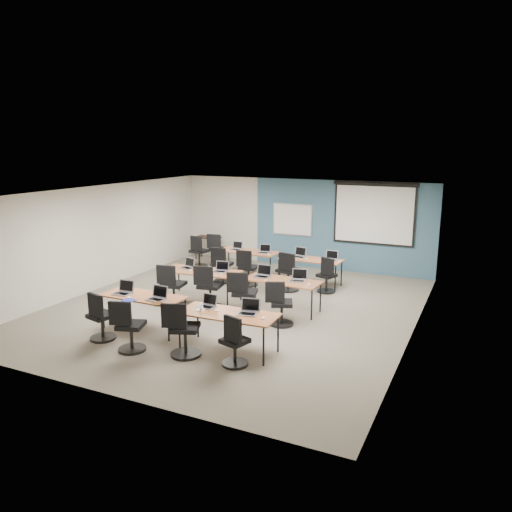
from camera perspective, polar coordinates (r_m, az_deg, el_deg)
The scene contains 58 objects.
floor at distance 11.75m, azimuth -2.40°, elevation -5.90°, with size 8.00×9.00×0.02m, color #6B6354.
ceiling at distance 11.18m, azimuth -2.53°, elevation 7.32°, with size 8.00×9.00×0.02m, color white.
wall_back at distance 15.45m, azimuth 5.31°, elevation 3.75°, with size 8.00×0.04×2.70m, color beige.
wall_front at distance 7.83m, azimuth -17.98°, elevation -5.82°, with size 8.00×0.04×2.70m, color beige.
wall_left at distance 13.68m, azimuth -17.48°, elevation 2.03°, with size 0.04×9.00×2.70m, color beige.
wall_right at distance 10.22m, azimuth 17.85°, elevation -1.51°, with size 0.04×9.00×2.70m, color beige.
blue_accent_panel at distance 15.05m, azimuth 9.76°, elevation 3.38°, with size 5.50×0.04×2.70m, color #3D5977.
whiteboard at distance 15.47m, azimuth 4.18°, elevation 4.16°, with size 1.28×0.03×0.98m.
projector_screen at distance 14.69m, azimuth 13.35°, elevation 5.10°, with size 2.40×0.10×1.82m.
training_table_front_left at distance 10.46m, azimuth -12.76°, elevation -4.68°, with size 1.75×0.73×0.73m.
training_table_front_right at distance 9.20m, azimuth -3.20°, elevation -6.79°, with size 1.84×0.77×0.73m.
training_table_mid_left at distance 12.23m, azimuth -6.26°, elevation -1.85°, with size 1.91×0.80×0.73m.
training_table_mid_right at distance 11.34m, azimuth 3.02°, elevation -2.99°, with size 1.75×0.73×0.73m.
training_table_back_left at distance 14.36m, azimuth -0.86°, elevation 0.41°, with size 1.76×0.73×0.73m.
training_table_back_right at distance 13.45m, azimuth 6.27°, elevation -0.54°, with size 1.67×0.70×0.73m.
laptop_0 at distance 10.66m, azimuth -14.90°, elevation -3.83°, with size 0.36×0.30×0.27m.
mouse_0 at distance 10.36m, azimuth -14.33°, elevation -4.59°, with size 0.06×0.09×0.03m, color white.
task_chair_0 at distance 10.20m, azimuth -17.35°, elevation -7.04°, with size 0.50×0.50×0.99m.
laptop_1 at distance 10.12m, azimuth -11.20°, elevation -4.53°, with size 0.35×0.30×0.27m.
mouse_1 at distance 9.77m, azimuth -9.98°, elevation -5.42°, with size 0.06×0.10×0.04m, color white.
task_chair_1 at distance 9.53m, azimuth -14.36°, elevation -8.22°, with size 0.53×0.52×1.00m.
laptop_2 at distance 9.53m, azimuth -5.53°, elevation -5.46°, with size 0.31×0.27×0.24m.
mouse_2 at distance 9.30m, azimuth -4.57°, elevation -6.22°, with size 0.06×0.10×0.03m, color white.
task_chair_2 at distance 9.13m, azimuth -8.38°, elevation -8.79°, with size 0.58×0.56×1.03m.
laptop_3 at distance 9.12m, azimuth -0.87°, elevation -6.20°, with size 0.36×0.30×0.27m.
mouse_3 at distance 8.88m, azimuth 0.83°, elevation -7.10°, with size 0.06×0.10×0.04m, color white.
task_chair_3 at distance 8.67m, azimuth -2.49°, elevation -10.15°, with size 0.47×0.46×0.95m.
laptop_4 at distance 12.49m, azimuth -7.79°, elevation -1.09°, with size 0.33×0.28×0.25m.
mouse_4 at distance 12.20m, azimuth -7.53°, elevation -1.67°, with size 0.06×0.10×0.04m, color white.
task_chair_4 at distance 11.82m, azimuth -9.58°, elevation -3.77°, with size 0.57×0.57×1.04m.
laptop_5 at distance 12.06m, azimuth -4.05°, elevation -1.51°, with size 0.32×0.28×0.25m.
mouse_5 at distance 11.80m, azimuth -3.99°, elevation -2.08°, with size 0.06×0.10×0.03m, color white.
task_chair_5 at distance 11.59m, azimuth -5.43°, elevation -3.97°, with size 0.57×0.57×1.05m.
laptop_6 at distance 11.59m, azimuth 0.76°, elevation -2.05°, with size 0.35×0.30×0.27m.
mouse_6 at distance 11.26m, azimuth 1.09°, elevation -2.78°, with size 0.05×0.09×0.03m, color white.
task_chair_6 at distance 10.99m, azimuth -1.48°, elevation -4.84°, with size 0.59×0.58×1.05m.
laptop_7 at distance 11.28m, azimuth 4.86°, elevation -2.53°, with size 0.35×0.30×0.26m.
mouse_7 at distance 10.97m, azimuth 6.09°, elevation -3.27°, with size 0.06×0.10×0.04m, color white.
task_chair_7 at distance 10.51m, azimuth 2.75°, elevation -5.86°, with size 0.53×0.50×0.98m.
laptop_8 at distance 14.51m, azimuth -2.26°, elevation 0.95°, with size 0.31×0.27×0.24m.
mouse_8 at distance 14.31m, azimuth -2.11°, elevation 0.59°, with size 0.06×0.10×0.03m, color white.
task_chair_8 at distance 13.73m, azimuth -3.92°, elevation -1.35°, with size 0.53×0.53×1.01m.
laptop_9 at distance 14.08m, azimuth 0.93°, elevation 0.60°, with size 0.31×0.27×0.24m.
mouse_9 at distance 13.84m, azimuth 1.44°, elevation 0.17°, with size 0.07×0.11×0.04m, color white.
task_chair_9 at distance 13.39m, azimuth -1.01°, elevation -1.71°, with size 0.52×0.52×1.00m.
laptop_10 at distance 13.62m, azimuth 4.98°, elevation 0.15°, with size 0.35×0.30×0.27m.
mouse_10 at distance 13.45m, azimuth 5.80°, elevation -0.27°, with size 0.06×0.09×0.03m, color white.
task_chair_10 at distance 12.94m, azimuth 3.67°, elevation -2.15°, with size 0.57×0.57×1.04m.
laptop_11 at distance 13.36m, azimuth 8.57°, elevation -0.21°, with size 0.33×0.28×0.25m.
mouse_11 at distance 13.24m, azimuth 9.49°, elevation -0.59°, with size 0.06×0.09×0.03m, color white.
task_chair_11 at distance 12.89m, azimuth 8.08°, elevation -2.52°, with size 0.48×0.46×0.95m.
blue_mousepad at distance 10.20m, azimuth -14.33°, elevation -4.91°, with size 0.25×0.21×0.01m, color #202D9E.
snack_bowl at distance 9.75m, azimuth -11.18°, elevation -5.43°, with size 0.23×0.23×0.06m, color brown.
snack_plate at distance 9.39m, azimuth -6.38°, elevation -6.11°, with size 0.17×0.17×0.01m, color white.
coffee_cup at distance 9.27m, azimuth -6.31°, elevation -6.15°, with size 0.06×0.06×0.05m, color silver.
utility_table at distance 16.51m, azimuth -5.53°, elevation 1.85°, with size 0.84×0.47×0.75m.
spare_chair_a at distance 15.64m, azimuth -4.45°, elevation 0.42°, with size 0.54×0.54×1.02m.
spare_chair_b at distance 15.48m, azimuth -6.59°, elevation 0.21°, with size 0.52×0.52×1.00m.
Camera 1 is at (5.18, -9.86, 3.77)m, focal length 35.00 mm.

